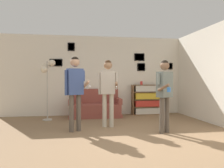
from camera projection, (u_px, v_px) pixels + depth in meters
ground_plane at (142, 147)px, 3.88m from camera, size 20.00×20.00×0.00m
wall_back at (111, 76)px, 7.60m from camera, size 7.38×0.08×2.70m
wall_right at (209, 75)px, 6.10m from camera, size 0.06×6.16×2.70m
couch at (95, 108)px, 7.12m from camera, size 1.67×0.80×0.90m
bookshelf at (148, 100)px, 7.60m from camera, size 1.10×0.30×1.03m
floor_lamp at (47, 72)px, 6.48m from camera, size 0.41×0.44×1.81m
person_player_foreground_left at (75, 85)px, 5.07m from camera, size 0.59×0.41×1.75m
person_player_foreground_center at (108, 86)px, 5.57m from camera, size 0.49×0.52×1.71m
person_watcher_holding_cup at (165, 88)px, 4.94m from camera, size 0.44×0.56×1.65m
drinking_cup at (141, 83)px, 7.55m from camera, size 0.08×0.08×0.12m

